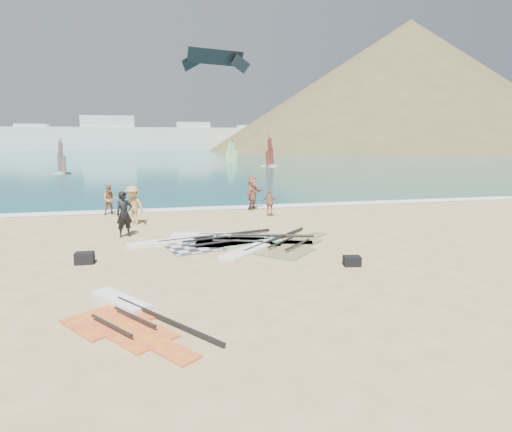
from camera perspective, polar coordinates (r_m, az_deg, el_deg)
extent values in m
plane|color=tan|center=(14.14, -1.77, -7.06)|extent=(300.00, 300.00, 0.00)
cube|color=#0C4256|center=(145.34, -11.72, 8.47)|extent=(300.00, 240.00, 0.06)
cube|color=white|center=(26.02, -6.87, 0.92)|extent=(300.00, 1.20, 0.04)
cube|color=white|center=(164.19, -18.98, 9.73)|extent=(160.00, 8.00, 8.00)
cube|color=white|center=(168.69, -27.56, 9.30)|extent=(10.00, 7.00, 9.00)
cube|color=white|center=(164.20, -19.02, 10.42)|extent=(18.00, 7.00, 12.00)
cube|color=white|center=(163.73, -8.34, 10.52)|extent=(12.00, 7.00, 10.00)
cube|color=white|center=(167.51, 0.36, 10.45)|extent=(16.00, 7.00, 9.00)
cube|color=white|center=(173.09, 6.94, 10.70)|extent=(10.00, 7.00, 11.00)
cone|color=brown|center=(167.92, 19.04, 8.35)|extent=(143.00, 143.00, 45.00)
cone|color=brown|center=(196.25, 26.33, 8.05)|extent=(70.00, 70.00, 28.00)
cube|color=#29292C|center=(17.06, -8.44, -4.05)|extent=(2.52, 2.68, 0.04)
cube|color=#29292C|center=(17.70, -2.98, -3.41)|extent=(1.89, 1.81, 0.04)
cube|color=#29292C|center=(18.34, 1.14, -2.92)|extent=(1.47, 1.00, 0.04)
cylinder|color=black|center=(18.45, -5.24, -2.62)|extent=(4.98, 1.47, 0.12)
cylinder|color=black|center=(17.64, -6.48, -3.05)|extent=(2.07, 0.64, 0.09)
cylinder|color=black|center=(16.94, -5.51, -3.60)|extent=(2.07, 0.64, 0.09)
cube|color=white|center=(17.69, -12.60, -3.53)|extent=(2.77, 1.40, 0.12)
cube|color=green|center=(17.70, -4.72, -3.44)|extent=(2.46, 2.61, 0.04)
cube|color=green|center=(17.54, 0.87, -3.54)|extent=(1.84, 1.77, 0.04)
cube|color=green|center=(17.53, 5.46, -3.59)|extent=(1.42, 0.98, 0.04)
cylinder|color=black|center=(18.48, 0.01, -2.56)|extent=(4.79, 1.50, 0.12)
cylinder|color=black|center=(17.94, -2.17, -2.77)|extent=(1.99, 0.65, 0.09)
cylinder|color=black|center=(17.21, -2.42, -3.33)|extent=(1.99, 0.65, 0.09)
cube|color=white|center=(18.78, -7.23, -2.56)|extent=(2.68, 1.40, 0.12)
cube|color=#F35F04|center=(16.27, 3.25, -4.66)|extent=(2.83, 2.83, 0.04)
cube|color=#F35F04|center=(17.72, 5.89, -3.45)|extent=(2.01, 2.01, 0.04)
cube|color=#F35F04|center=(18.92, 7.74, -2.60)|extent=(1.34, 1.34, 0.04)
cylinder|color=black|center=(17.85, 2.72, -3.03)|extent=(3.49, 3.52, 0.12)
cylinder|color=black|center=(17.03, 3.37, -3.49)|extent=(1.47, 1.48, 0.08)
cylinder|color=black|center=(16.70, 5.59, -3.80)|extent=(1.47, 1.48, 0.08)
cube|color=white|center=(15.95, -1.40, -4.80)|extent=(2.27, 2.27, 0.12)
cube|color=#D42344|center=(10.93, -18.98, -12.90)|extent=(2.28, 2.25, 0.04)
cube|color=#D42344|center=(9.86, -14.81, -15.28)|extent=(1.60, 1.62, 0.04)
cube|color=#D42344|center=(9.05, -10.62, -17.54)|extent=(1.02, 1.13, 0.04)
cylinder|color=black|center=(10.42, -12.09, -13.23)|extent=(2.42, 3.20, 0.09)
cylinder|color=black|center=(10.54, -15.91, -12.77)|extent=(1.02, 1.34, 0.07)
cylinder|color=black|center=(10.26, -18.76, -13.59)|extent=(1.02, 1.34, 0.07)
cube|color=white|center=(11.88, -17.67, -10.69)|extent=(1.67, 1.97, 0.12)
cube|color=black|center=(15.78, -21.89, -5.22)|extent=(0.62, 0.46, 0.39)
cube|color=black|center=(14.76, 12.67, -5.87)|extent=(0.62, 0.48, 0.34)
imported|color=black|center=(19.28, -17.15, 0.22)|extent=(0.86, 0.73, 1.98)
imported|color=#9B6C4C|center=(25.14, -18.88, 2.07)|extent=(0.95, 0.81, 1.70)
imported|color=tan|center=(21.86, -16.10, 1.38)|extent=(1.44, 1.34, 1.95)
imported|color=#B06955|center=(23.39, 1.89, 1.79)|extent=(0.94, 0.78, 1.50)
imported|color=#A96C5A|center=(25.53, -0.42, 3.08)|extent=(1.64, 1.80, 2.00)
cube|color=white|center=(56.43, -24.38, 5.23)|extent=(2.37, 1.82, 0.14)
cube|color=#F13306|center=(56.36, -24.47, 6.40)|extent=(1.57, 2.50, 2.58)
cube|color=#F13306|center=(56.29, -24.61, 8.19)|extent=(0.91, 1.42, 1.79)
cylinder|color=black|center=(56.31, -24.55, 7.39)|extent=(0.51, 0.74, 4.09)
cube|color=white|center=(65.05, 1.83, 6.71)|extent=(2.50, 2.19, 0.15)
cube|color=red|center=(64.99, 1.84, 7.82)|extent=(2.00, 2.53, 2.82)
cube|color=red|center=(64.93, 1.85, 9.53)|extent=(1.15, 1.44, 1.96)
cylinder|color=black|center=(64.95, 1.84, 8.77)|extent=(0.64, 0.77, 4.48)
cube|color=white|center=(77.97, -3.29, 7.29)|extent=(1.90, 2.14, 0.13)
cube|color=#5CCB18|center=(77.92, -3.29, 8.09)|extent=(2.16, 1.76, 2.43)
cube|color=#5CCB18|center=(77.87, -3.31, 9.31)|extent=(1.23, 1.01, 1.69)
cylinder|color=black|center=(77.89, -3.30, 8.77)|extent=(0.66, 0.55, 3.85)
cube|color=black|center=(53.82, -5.39, 20.36)|extent=(6.92, 2.67, 1.68)
cube|color=black|center=(52.64, -8.55, 19.75)|extent=(2.17, 1.30, 2.13)
cube|color=black|center=(54.89, -2.34, 19.46)|extent=(2.42, 0.99, 2.13)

